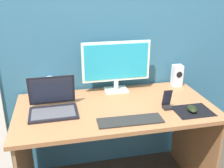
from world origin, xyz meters
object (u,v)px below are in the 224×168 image
phone_in_dock (167,102)px  monitor (116,64)px  speaker_right (177,76)px  mouse (192,109)px  keyboard_external (130,121)px  fishbowl (51,86)px  laptop (53,105)px

phone_in_dock → monitor: bearing=125.0°
speaker_right → mouse: (-0.11, -0.46, -0.07)m
speaker_right → keyboard_external: speaker_right is taller
speaker_right → mouse: size_ratio=1.80×
fishbowl → phone_in_dock: (0.78, -0.39, -0.03)m
laptop → fishbowl: bearing=92.8°
mouse → speaker_right: bearing=86.8°
fishbowl → phone_in_dock: 0.87m
laptop → fishbowl: laptop is taller
speaker_right → phone_in_dock: bearing=-123.6°
monitor → laptop: (-0.50, -0.26, -0.17)m
laptop → keyboard_external: bearing=-27.3°
monitor → keyboard_external: size_ratio=1.30×
keyboard_external → mouse: bearing=6.3°
fishbowl → keyboard_external: (0.48, -0.51, -0.07)m
keyboard_external → mouse: mouse is taller
keyboard_external → laptop: bearing=154.1°
keyboard_external → phone_in_dock: bearing=23.3°
monitor → fishbowl: (-0.51, 0.01, -0.14)m
speaker_right → fishbowl: bearing=179.5°
laptop → monitor: bearing=27.6°
keyboard_external → phone_in_dock: 0.32m
fishbowl → keyboard_external: size_ratio=0.40×
speaker_right → mouse: speaker_right is taller
monitor → speaker_right: bearing=-0.4°
laptop → keyboard_external: 0.53m
speaker_right → mouse: bearing=-102.9°
monitor → speaker_right: (0.52, -0.00, -0.13)m
monitor → speaker_right: 0.54m
speaker_right → fishbowl: 1.03m
phone_in_dock → keyboard_external: bearing=-158.0°
monitor → keyboard_external: (-0.03, -0.50, -0.22)m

